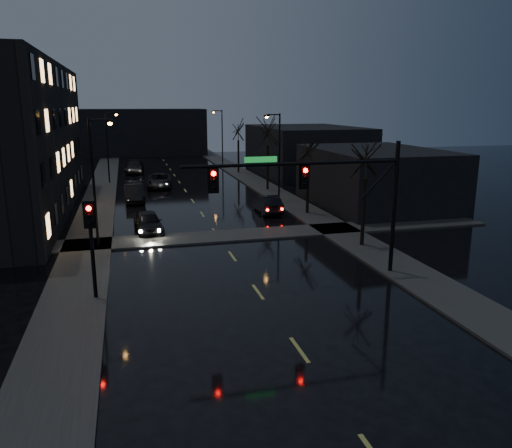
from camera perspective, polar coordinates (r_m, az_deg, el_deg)
ground at (r=17.35m, az=7.26°, el=-17.04°), size 160.00×160.00×0.00m
sidewalk_left at (r=49.67m, az=-17.48°, el=2.77°), size 3.00×140.00×0.12m
sidewalk_right at (r=51.59m, az=1.74°, el=3.77°), size 3.00×140.00×0.12m
sidewalk_cross at (r=33.96m, az=-4.29°, el=-1.42°), size 40.00×3.00×0.12m
commercial_right_near at (r=45.56m, az=13.50°, el=5.21°), size 10.00×14.00×5.00m
commercial_right_far at (r=66.12m, az=5.73°, el=8.43°), size 12.00×18.00×6.00m
far_block at (r=91.98m, az=-12.99°, el=10.20°), size 22.00×10.00×8.00m
signal_mast at (r=25.05m, az=8.21°, el=4.37°), size 11.11×0.41×7.00m
signal_pole_left at (r=23.60m, az=-18.33°, el=-1.36°), size 0.35×0.41×4.53m
tree_near at (r=31.31m, az=12.54°, el=8.49°), size 3.52×3.52×8.08m
tree_mid_a at (r=40.48m, az=6.06°, el=9.24°), size 3.30×3.30×7.58m
tree_mid_b at (r=51.83m, az=1.37°, el=11.10°), size 3.74×3.74×8.59m
tree_far at (r=65.42m, az=-2.05°, el=11.12°), size 3.43×3.43×7.88m
streetlight_l_near at (r=32.12m, az=-17.77°, el=5.69°), size 1.53×0.28×8.00m
streetlight_l_far at (r=58.98m, az=-16.47°, el=9.07°), size 1.53×0.28×8.00m
streetlight_r_mid at (r=45.97m, az=2.42°, el=8.49°), size 1.53×0.28×8.00m
streetlight_r_far at (r=73.15m, az=-4.06°, el=10.34°), size 1.53×0.28×8.00m
oncoming_car_a at (r=35.78m, az=-12.22°, el=0.22°), size 2.13×4.52×1.50m
oncoming_car_b at (r=47.45m, az=-13.74°, el=3.43°), size 1.87×4.91×1.60m
oncoming_car_c at (r=55.14m, az=-10.99°, el=4.90°), size 3.03×5.69×1.52m
oncoming_car_d at (r=67.83m, az=-13.71°, el=6.36°), size 2.71×5.62×1.58m
lead_car at (r=41.42m, az=1.28°, el=2.32°), size 1.59×4.54×1.50m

